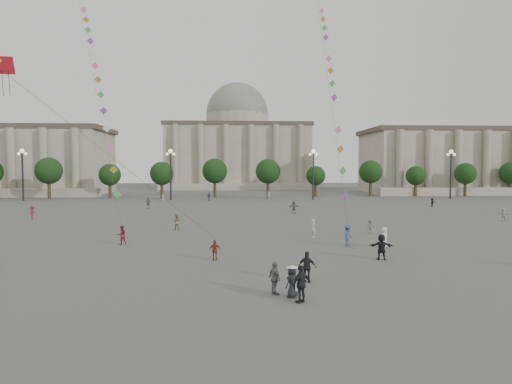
{
  "coord_description": "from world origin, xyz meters",
  "views": [
    {
      "loc": [
        -2.8,
        -25.82,
        6.67
      ],
      "look_at": [
        -0.58,
        12.0,
        4.68
      ],
      "focal_mm": 32.0,
      "sensor_mm": 36.0,
      "label": 1
    }
  ],
  "objects": [
    {
      "name": "lamp_post_mid_west",
      "position": [
        -15.0,
        70.0,
        7.35
      ],
      "size": [
        2.0,
        0.9,
        10.65
      ],
      "color": "#262628",
      "rests_on": "ground"
    },
    {
      "name": "tree_row",
      "position": [
        0.0,
        78.0,
        5.39
      ],
      "size": [
        137.12,
        5.12,
        8.0
      ],
      "color": "#332819",
      "rests_on": "ground"
    },
    {
      "name": "person_crowd_10",
      "position": [
        -15.9,
        65.02,
        0.74
      ],
      "size": [
        0.63,
        0.63,
        1.48
      ],
      "primitive_type": "imported",
      "rotation": [
        0.0,
        0.0,
        2.35
      ],
      "color": "silver",
      "rests_on": "ground"
    },
    {
      "name": "person_crowd_18",
      "position": [
        -8.5,
        23.34,
        0.88
      ],
      "size": [
        0.87,
        0.68,
        1.76
      ],
      "primitive_type": "imported",
      "rotation": [
        0.0,
        0.0,
        3.16
      ],
      "color": "#84775B",
      "rests_on": "ground"
    },
    {
      "name": "tourist_3",
      "position": [
        -0.42,
        -2.21,
        0.87
      ],
      "size": [
        0.83,
        1.11,
        1.74
      ],
      "primitive_type": "imported",
      "rotation": [
        0.0,
        0.0,
        2.02
      ],
      "color": "slate",
      "rests_on": "ground"
    },
    {
      "name": "person_crowd_12",
      "position": [
        6.77,
        41.02,
        0.92
      ],
      "size": [
        1.77,
        1.25,
        1.84
      ],
      "primitive_type": "imported",
      "rotation": [
        0.0,
        0.0,
        2.68
      ],
      "color": "slate",
      "rests_on": "ground"
    },
    {
      "name": "person_crowd_16",
      "position": [
        -16.08,
        49.45,
        0.96
      ],
      "size": [
        1.21,
        0.94,
        1.91
      ],
      "primitive_type": "imported",
      "rotation": [
        0.0,
        0.0,
        0.49
      ],
      "color": "slate",
      "rests_on": "ground"
    },
    {
      "name": "person_crowd_0",
      "position": [
        -6.95,
        67.53,
        0.9
      ],
      "size": [
        1.14,
        0.89,
        1.81
      ],
      "primitive_type": "imported",
      "rotation": [
        0.0,
        0.0,
        0.49
      ],
      "color": "#314D6F",
      "rests_on": "ground"
    },
    {
      "name": "kite_train_mid",
      "position": [
        9.72,
        37.74,
        29.56
      ],
      "size": [
        5.3,
        48.12,
        71.04
      ],
      "color": "#3F3F3F",
      "rests_on": "ground"
    },
    {
      "name": "person_crowd_4",
      "position": [
        5.39,
        68.0,
        0.89
      ],
      "size": [
        1.23,
        1.71,
        1.79
      ],
      "primitive_type": "imported",
      "rotation": [
        0.0,
        0.0,
        4.23
      ],
      "color": "white",
      "rests_on": "ground"
    },
    {
      "name": "person_crowd_17",
      "position": [
        -28.53,
        35.15,
        0.91
      ],
      "size": [
        0.79,
        1.24,
        1.82
      ],
      "primitive_type": "imported",
      "rotation": [
        0.0,
        0.0,
        1.47
      ],
      "color": "maroon",
      "rests_on": "ground"
    },
    {
      "name": "kite_flyer_1",
      "position": [
        7.31,
        12.27,
        0.93
      ],
      "size": [
        1.3,
        1.37,
        1.86
      ],
      "primitive_type": "imported",
      "rotation": [
        0.0,
        0.0,
        0.88
      ],
      "color": "#384D7F",
      "rests_on": "ground"
    },
    {
      "name": "hall_central",
      "position": [
        0.0,
        129.22,
        14.23
      ],
      "size": [
        48.3,
        34.3,
        35.5
      ],
      "color": "gray",
      "rests_on": "ground"
    },
    {
      "name": "person_crowd_9",
      "position": [
        32.12,
        50.5,
        0.78
      ],
      "size": [
        1.3,
        1.37,
        1.55
      ],
      "primitive_type": "imported",
      "rotation": [
        0.0,
        0.0,
        0.84
      ],
      "color": "black",
      "rests_on": "ground"
    },
    {
      "name": "person_crowd_3",
      "position": [
        8.26,
        6.53,
        0.94
      ],
      "size": [
        1.79,
        0.74,
        1.87
      ],
      "primitive_type": "imported",
      "rotation": [
        0.0,
        0.0,
        3.03
      ],
      "color": "black",
      "rests_on": "ground"
    },
    {
      "name": "kite_flyer_0",
      "position": [
        -12.22,
        14.4,
        0.83
      ],
      "size": [
        1.01,
        0.94,
        1.66
      ],
      "primitive_type": "imported",
      "rotation": [
        0.0,
        0.0,
        3.66
      ],
      "color": "maroon",
      "rests_on": "ground"
    },
    {
      "name": "tourist_0",
      "position": [
        -3.85,
        6.98,
        0.74
      ],
      "size": [
        0.88,
        0.39,
        1.48
      ],
      "primitive_type": "imported",
      "rotation": [
        0.0,
        0.0,
        3.17
      ],
      "color": "maroon",
      "rests_on": "ground"
    },
    {
      "name": "kite_train_west",
      "position": [
        -20.67,
        32.68,
        25.48
      ],
      "size": [
        16.4,
        34.09,
        58.03
      ],
      "color": "#3F3F3F",
      "rests_on": "ground"
    },
    {
      "name": "lamp_post_mid_east",
      "position": [
        15.0,
        70.0,
        7.35
      ],
      "size": [
        2.0,
        0.9,
        10.65
      ],
      "color": "#262628",
      "rests_on": "ground"
    },
    {
      "name": "person_crowd_13",
      "position": [
        5.29,
        17.5,
        0.88
      ],
      "size": [
        0.66,
        0.76,
        1.77
      ],
      "primitive_type": "imported",
      "rotation": [
        0.0,
        0.0,
        2.02
      ],
      "color": "silver",
      "rests_on": "ground"
    },
    {
      "name": "person_crowd_7",
      "position": [
        32.07,
        30.03,
        0.79
      ],
      "size": [
        1.53,
        0.77,
        1.57
      ],
      "primitive_type": "imported",
      "rotation": [
        0.0,
        0.0,
        2.92
      ],
      "color": "silver",
      "rests_on": "ground"
    },
    {
      "name": "tourist_4",
      "position": [
        0.74,
        -3.73,
        0.94
      ],
      "size": [
        1.18,
        1.0,
        1.89
      ],
      "primitive_type": "imported",
      "rotation": [
        0.0,
        0.0,
        3.73
      ],
      "color": "black",
      "rests_on": "ground"
    },
    {
      "name": "ground",
      "position": [
        0.0,
        0.0,
        0.0
      ],
      "size": [
        360.0,
        360.0,
        0.0
      ],
      "primitive_type": "plane",
      "color": "#53504E",
      "rests_on": "ground"
    },
    {
      "name": "person_crowd_19",
      "position": [
        10.14,
        11.35,
        0.88
      ],
      "size": [
        0.92,
        1.03,
        1.76
      ],
      "primitive_type": "imported",
      "rotation": [
        0.0,
        0.0,
        4.19
      ],
      "color": "silver",
      "rests_on": "ground"
    },
    {
      "name": "tourist_1",
      "position": [
        1.72,
        0.28,
        0.91
      ],
      "size": [
        1.15,
        0.8,
        1.82
      ],
      "primitive_type": "imported",
      "rotation": [
        0.0,
        0.0,
        2.77
      ],
      "color": "black",
      "rests_on": "ground"
    },
    {
      "name": "lamp_post_far_east",
      "position": [
        45.0,
        70.0,
        7.35
      ],
      "size": [
        2.0,
        0.9,
        10.65
      ],
      "color": "#262628",
      "rests_on": "ground"
    },
    {
      "name": "person_crowd_6",
      "position": [
        11.56,
        19.68,
        0.76
      ],
      "size": [
        0.98,
        0.57,
        1.52
      ],
      "primitive_type": "imported",
      "rotation": [
        0.0,
        0.0,
        0.01
      ],
      "color": "slate",
      "rests_on": "ground"
    },
    {
      "name": "lamp_post_far_west",
      "position": [
        -45.0,
        70.0,
        7.35
      ],
      "size": [
        2.0,
        0.9,
        10.65
      ],
      "color": "#262628",
      "rests_on": "ground"
    },
    {
      "name": "hat_person",
      "position": [
        0.43,
        -2.76,
        0.86
      ],
      "size": [
        0.94,
        0.92,
        1.69
      ],
      "color": "black",
      "rests_on": "ground"
    }
  ]
}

